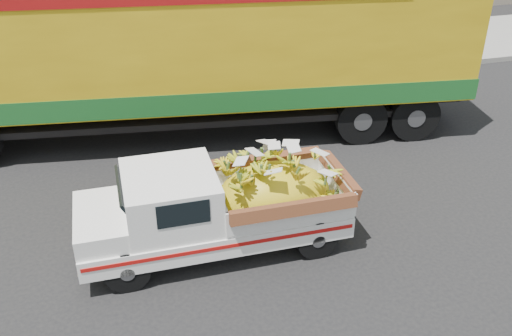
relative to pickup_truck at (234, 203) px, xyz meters
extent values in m
plane|color=black|center=(1.05, -0.43, -0.79)|extent=(100.00, 100.00, 0.00)
cube|color=gray|center=(1.05, 6.77, -0.71)|extent=(60.00, 0.25, 0.15)
cube|color=gray|center=(1.05, 8.87, -0.72)|extent=(60.00, 4.00, 0.14)
cylinder|color=black|center=(-1.75, -0.65, -0.45)|extent=(0.67, 0.20, 0.67)
cylinder|color=black|center=(-1.75, 0.65, -0.45)|extent=(0.67, 0.20, 0.67)
cylinder|color=black|center=(1.18, -0.65, -0.45)|extent=(0.67, 0.20, 0.67)
cylinder|color=black|center=(1.18, 0.65, -0.45)|extent=(0.67, 0.20, 0.67)
cube|color=silver|center=(-0.33, 0.00, -0.29)|extent=(4.17, 1.51, 0.35)
cube|color=#A50F0C|center=(-0.33, -0.76, -0.24)|extent=(4.09, 0.01, 0.06)
cube|color=silver|center=(-2.38, 0.00, -0.39)|extent=(0.09, 1.48, 0.12)
cube|color=silver|center=(-2.04, 0.00, 0.04)|extent=(0.76, 1.42, 0.32)
cube|color=silver|center=(-0.98, 0.00, 0.28)|extent=(1.38, 1.45, 0.80)
cube|color=black|center=(-0.89, -0.73, 0.43)|extent=(0.76, 0.01, 0.37)
cube|color=silver|center=(0.73, 0.00, 0.11)|extent=(2.04, 1.51, 0.45)
ellipsoid|color=gold|center=(0.64, 0.00, 0.01)|extent=(1.85, 1.21, 1.14)
cylinder|color=black|center=(4.71, 2.71, -0.24)|extent=(1.13, 0.46, 1.10)
cylinder|color=black|center=(4.97, 4.69, -0.24)|extent=(1.13, 0.46, 1.10)
cylinder|color=black|center=(3.52, 2.87, -0.24)|extent=(1.13, 0.46, 1.10)
cylinder|color=black|center=(3.78, 4.85, -0.24)|extent=(1.13, 0.46, 1.10)
cube|color=black|center=(0.18, 4.32, -0.01)|extent=(12.03, 2.57, 0.36)
cube|color=gold|center=(0.18, 4.32, 1.59)|extent=(11.99, 4.02, 2.84)
cube|color=#18541F|center=(0.18, 4.32, 0.42)|extent=(12.05, 4.05, 0.45)
camera|label=1|loc=(-1.68, -7.36, 4.91)|focal=40.00mm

